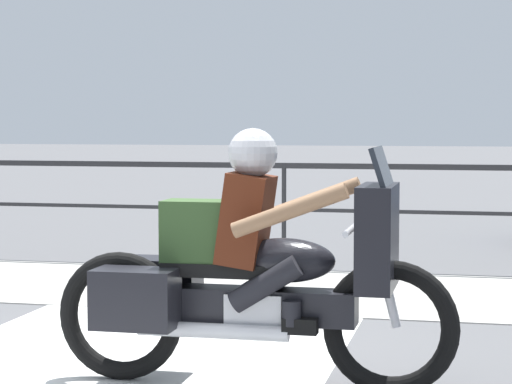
# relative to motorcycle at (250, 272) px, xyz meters

# --- Properties ---
(ground_plane) EXTENTS (120.00, 120.00, 0.00)m
(ground_plane) POSITION_rel_motorcycle_xyz_m (-0.76, -0.01, -0.69)
(ground_plane) COLOR #565659
(sidewalk_band) EXTENTS (44.00, 2.40, 0.01)m
(sidewalk_band) POSITION_rel_motorcycle_xyz_m (-0.76, 3.39, -0.68)
(sidewalk_band) COLOR #A8A59E
(sidewalk_band) RESTS_ON ground
(fence_railing) EXTENTS (36.00, 0.05, 1.13)m
(fence_railing) POSITION_rel_motorcycle_xyz_m (-0.76, 4.93, 0.20)
(fence_railing) COLOR #232326
(fence_railing) RESTS_ON ground
(motorcycle) EXTENTS (2.42, 0.76, 1.53)m
(motorcycle) POSITION_rel_motorcycle_xyz_m (0.00, 0.00, 0.00)
(motorcycle) COLOR black
(motorcycle) RESTS_ON ground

